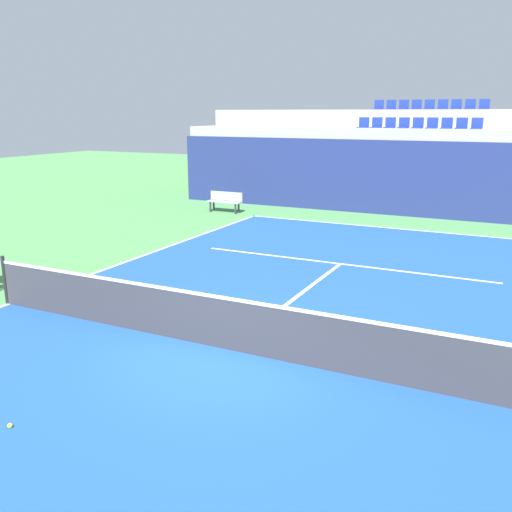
# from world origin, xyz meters

# --- Properties ---
(ground_plane) EXTENTS (80.00, 80.00, 0.00)m
(ground_plane) POSITION_xyz_m (0.00, 0.00, 0.00)
(ground_plane) COLOR #4C8C4C
(court_surface) EXTENTS (11.00, 24.00, 0.01)m
(court_surface) POSITION_xyz_m (0.00, 0.00, 0.01)
(court_surface) COLOR #1E4C99
(court_surface) RESTS_ON ground_plane
(baseline_far) EXTENTS (11.00, 0.10, 0.00)m
(baseline_far) POSITION_xyz_m (0.00, 11.95, 0.01)
(baseline_far) COLOR white
(baseline_far) RESTS_ON court_surface
(sideline_left) EXTENTS (0.10, 24.00, 0.00)m
(sideline_left) POSITION_xyz_m (-5.45, 0.00, 0.01)
(sideline_left) COLOR white
(sideline_left) RESTS_ON court_surface
(service_line_far) EXTENTS (8.26, 0.10, 0.00)m
(service_line_far) POSITION_xyz_m (0.00, 6.40, 0.01)
(service_line_far) COLOR white
(service_line_far) RESTS_ON court_surface
(centre_service_line) EXTENTS (0.10, 6.40, 0.00)m
(centre_service_line) POSITION_xyz_m (0.00, 3.20, 0.01)
(centre_service_line) COLOR white
(centre_service_line) RESTS_ON court_surface
(back_wall) EXTENTS (20.60, 0.30, 2.99)m
(back_wall) POSITION_xyz_m (0.00, 14.77, 1.50)
(back_wall) COLOR navy
(back_wall) RESTS_ON ground_plane
(stands_tier_lower) EXTENTS (20.60, 2.40, 3.43)m
(stands_tier_lower) POSITION_xyz_m (0.00, 16.12, 1.72)
(stands_tier_lower) COLOR #9E9E99
(stands_tier_lower) RESTS_ON ground_plane
(stands_tier_upper) EXTENTS (20.60, 2.40, 4.20)m
(stands_tier_upper) POSITION_xyz_m (0.00, 18.52, 2.10)
(stands_tier_upper) COLOR #9E9E99
(stands_tier_upper) RESTS_ON ground_plane
(seating_row_lower) EXTENTS (5.02, 0.44, 0.44)m
(seating_row_lower) POSITION_xyz_m (-0.00, 16.21, 3.56)
(seating_row_lower) COLOR navy
(seating_row_lower) RESTS_ON stands_tier_lower
(seating_row_upper) EXTENTS (5.02, 0.44, 0.44)m
(seating_row_upper) POSITION_xyz_m (-0.00, 18.61, 4.32)
(seating_row_upper) COLOR navy
(seating_row_upper) RESTS_ON stands_tier_upper
(tennis_net) EXTENTS (11.08, 0.08, 1.07)m
(tennis_net) POSITION_xyz_m (0.00, 0.00, 0.51)
(tennis_net) COLOR black
(tennis_net) RESTS_ON court_surface
(player_bench) EXTENTS (1.50, 0.40, 0.85)m
(player_bench) POSITION_xyz_m (-6.94, 12.25, 0.51)
(player_bench) COLOR #99999E
(player_bench) RESTS_ON ground_plane
(tennis_ball_2) EXTENTS (0.07, 0.07, 0.07)m
(tennis_ball_2) POSITION_xyz_m (-1.34, -3.49, 0.04)
(tennis_ball_2) COLOR #CCE033
(tennis_ball_2) RESTS_ON court_surface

